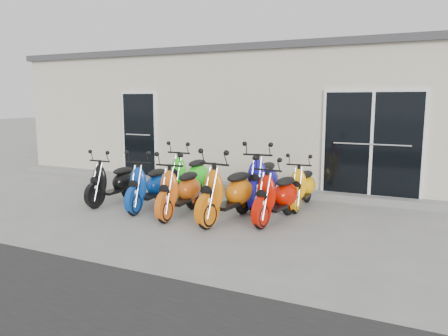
{
  "coord_description": "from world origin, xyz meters",
  "views": [
    {
      "loc": [
        3.71,
        -7.15,
        2.09
      ],
      "look_at": [
        0.0,
        0.6,
        0.75
      ],
      "focal_mm": 35.0,
      "sensor_mm": 36.0,
      "label": 1
    }
  ],
  "objects_px": {
    "scooter_front_orange_a": "(180,183)",
    "scooter_front_orange_b": "(227,184)",
    "scooter_front_red": "(277,188)",
    "scooter_back_blue": "(263,173)",
    "scooter_front_black": "(112,176)",
    "scooter_front_blue": "(148,179)",
    "scooter_back_green": "(189,168)",
    "scooter_back_yellow": "(303,180)"
  },
  "relations": [
    {
      "from": "scooter_front_orange_a",
      "to": "scooter_front_orange_b",
      "type": "relative_size",
      "value": 0.93
    },
    {
      "from": "scooter_front_red",
      "to": "scooter_front_orange_b",
      "type": "bearing_deg",
      "value": -149.82
    },
    {
      "from": "scooter_front_orange_b",
      "to": "scooter_back_blue",
      "type": "distance_m",
      "value": 1.37
    },
    {
      "from": "scooter_front_orange_b",
      "to": "scooter_front_red",
      "type": "bearing_deg",
      "value": 30.03
    },
    {
      "from": "scooter_front_black",
      "to": "scooter_front_blue",
      "type": "xyz_separation_m",
      "value": [
        0.93,
        -0.07,
        0.02
      ]
    },
    {
      "from": "scooter_front_orange_a",
      "to": "scooter_front_red",
      "type": "height_order",
      "value": "scooter_front_orange_a"
    },
    {
      "from": "scooter_front_black",
      "to": "scooter_front_red",
      "type": "bearing_deg",
      "value": 3.07
    },
    {
      "from": "scooter_front_blue",
      "to": "scooter_back_blue",
      "type": "distance_m",
      "value": 2.25
    },
    {
      "from": "scooter_back_green",
      "to": "scooter_back_blue",
      "type": "relative_size",
      "value": 0.94
    },
    {
      "from": "scooter_back_blue",
      "to": "scooter_front_orange_b",
      "type": "bearing_deg",
      "value": -102.16
    },
    {
      "from": "scooter_back_yellow",
      "to": "scooter_front_orange_b",
      "type": "bearing_deg",
      "value": -123.75
    },
    {
      "from": "scooter_front_blue",
      "to": "scooter_front_red",
      "type": "distance_m",
      "value": 2.53
    },
    {
      "from": "scooter_back_green",
      "to": "scooter_front_orange_a",
      "type": "bearing_deg",
      "value": -63.84
    },
    {
      "from": "scooter_front_orange_a",
      "to": "scooter_back_blue",
      "type": "distance_m",
      "value": 1.77
    },
    {
      "from": "scooter_front_blue",
      "to": "scooter_front_orange_b",
      "type": "relative_size",
      "value": 0.91
    },
    {
      "from": "scooter_back_yellow",
      "to": "scooter_front_red",
      "type": "bearing_deg",
      "value": -98.69
    },
    {
      "from": "scooter_front_orange_b",
      "to": "scooter_back_blue",
      "type": "bearing_deg",
      "value": 91.19
    },
    {
      "from": "scooter_front_black",
      "to": "scooter_back_yellow",
      "type": "relative_size",
      "value": 1.03
    },
    {
      "from": "scooter_front_black",
      "to": "scooter_back_yellow",
      "type": "distance_m",
      "value": 3.82
    },
    {
      "from": "scooter_front_red",
      "to": "scooter_front_blue",
      "type": "bearing_deg",
      "value": -167.88
    },
    {
      "from": "scooter_back_green",
      "to": "scooter_front_orange_b",
      "type": "bearing_deg",
      "value": -39.83
    },
    {
      "from": "scooter_front_blue",
      "to": "scooter_front_orange_a",
      "type": "relative_size",
      "value": 0.98
    },
    {
      "from": "scooter_front_blue",
      "to": "scooter_front_orange_b",
      "type": "xyz_separation_m",
      "value": [
        1.73,
        -0.12,
        0.06
      ]
    },
    {
      "from": "scooter_front_orange_b",
      "to": "scooter_back_yellow",
      "type": "height_order",
      "value": "scooter_front_orange_b"
    },
    {
      "from": "scooter_front_orange_a",
      "to": "scooter_back_blue",
      "type": "relative_size",
      "value": 0.92
    },
    {
      "from": "scooter_front_black",
      "to": "scooter_front_red",
      "type": "distance_m",
      "value": 3.46
    },
    {
      "from": "scooter_front_black",
      "to": "scooter_front_orange_b",
      "type": "height_order",
      "value": "scooter_front_orange_b"
    },
    {
      "from": "scooter_front_black",
      "to": "scooter_front_blue",
      "type": "relative_size",
      "value": 0.96
    },
    {
      "from": "scooter_front_red",
      "to": "scooter_front_orange_a",
      "type": "bearing_deg",
      "value": -160.37
    },
    {
      "from": "scooter_front_blue",
      "to": "scooter_front_orange_a",
      "type": "distance_m",
      "value": 0.82
    },
    {
      "from": "scooter_front_orange_b",
      "to": "scooter_back_green",
      "type": "relative_size",
      "value": 1.05
    },
    {
      "from": "scooter_front_red",
      "to": "scooter_back_blue",
      "type": "xyz_separation_m",
      "value": [
        -0.64,
        1.03,
        0.07
      ]
    },
    {
      "from": "scooter_front_blue",
      "to": "scooter_back_blue",
      "type": "relative_size",
      "value": 0.9
    },
    {
      "from": "scooter_front_black",
      "to": "scooter_back_blue",
      "type": "distance_m",
      "value": 3.05
    },
    {
      "from": "scooter_front_blue",
      "to": "scooter_front_red",
      "type": "height_order",
      "value": "scooter_front_red"
    },
    {
      "from": "scooter_front_black",
      "to": "scooter_front_orange_b",
      "type": "distance_m",
      "value": 2.68
    },
    {
      "from": "scooter_front_blue",
      "to": "scooter_front_black",
      "type": "bearing_deg",
      "value": 169.24
    },
    {
      "from": "scooter_front_black",
      "to": "scooter_front_orange_a",
      "type": "relative_size",
      "value": 0.94
    },
    {
      "from": "scooter_front_black",
      "to": "scooter_front_orange_a",
      "type": "distance_m",
      "value": 1.75
    },
    {
      "from": "scooter_front_red",
      "to": "scooter_back_blue",
      "type": "distance_m",
      "value": 1.22
    },
    {
      "from": "scooter_front_red",
      "to": "scooter_back_yellow",
      "type": "height_order",
      "value": "scooter_front_red"
    },
    {
      "from": "scooter_front_red",
      "to": "scooter_back_blue",
      "type": "bearing_deg",
      "value": 129.37
    }
  ]
}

